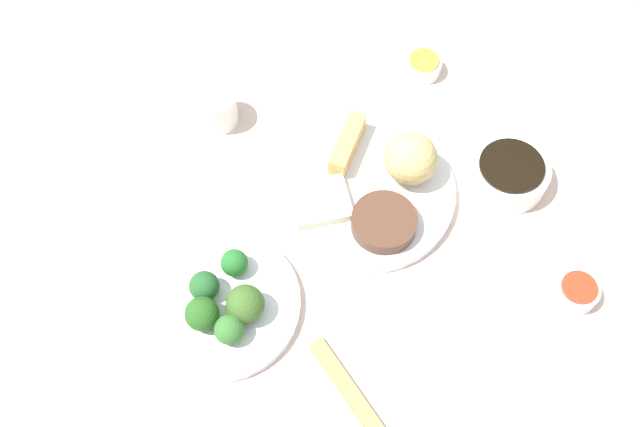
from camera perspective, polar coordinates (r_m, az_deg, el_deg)
The scene contains 20 objects.
tabletop at distance 1.03m, azimuth 2.01°, elevation 0.29°, with size 2.20×2.20×0.02m, color beige.
main_plate at distance 1.03m, azimuth 3.51°, elevation 1.83°, with size 0.26×0.26×0.02m, color white.
rice_scoop at distance 1.01m, azimuth 7.16°, elevation 4.32°, with size 0.07×0.07×0.07m, color tan.
spring_roll at distance 1.04m, azimuth 2.16°, elevation 5.45°, with size 0.10×0.02×0.03m, color #DCA756.
crab_rangoon_wonton at distance 1.00m, azimuth 0.02°, elevation 1.13°, with size 0.07×0.08×0.01m, color beige.
stir_fry_heap at distance 0.98m, azimuth 5.06°, elevation -0.70°, with size 0.09×0.09×0.02m, color #513324.
broccoli_plate at distance 0.96m, azimuth -7.80°, elevation -7.07°, with size 0.21×0.21×0.01m, color white.
broccoli_floret_0 at distance 0.92m, azimuth -5.92°, elevation -7.10°, with size 0.05×0.05×0.05m, color #3A6025.
broccoli_floret_1 at distance 0.94m, azimuth -9.10°, elevation -5.66°, with size 0.04×0.04×0.04m, color #245929.
broccoli_floret_2 at distance 0.91m, azimuth -7.15°, elevation -9.04°, with size 0.04×0.04×0.04m, color #346D2C.
broccoli_floret_3 at distance 0.92m, azimuth -9.27°, elevation -7.80°, with size 0.04×0.04×0.04m, color #265B1E.
broccoli_floret_4 at distance 0.95m, azimuth -6.76°, elevation -3.88°, with size 0.04×0.04×0.04m, color #246A28.
soy_sauce_bowl at distance 1.06m, azimuth 14.65°, elevation 2.94°, with size 0.11×0.11×0.04m, color white.
soy_sauce_bowl_liquid at distance 1.04m, azimuth 14.91°, elevation 3.57°, with size 0.09×0.09×0.00m, color black.
sauce_ramekin_sweet_and_sour at distance 1.00m, azimuth 19.51°, elevation -5.84°, with size 0.06×0.06×0.02m, color white.
sauce_ramekin_sweet_and_sour_liquid at distance 0.99m, azimuth 19.76°, elevation -5.49°, with size 0.05×0.05×0.00m, color red.
sauce_ramekin_hot_mustard at distance 1.17m, azimuth 8.12°, elevation 11.40°, with size 0.06×0.06×0.02m, color white.
sauce_ramekin_hot_mustard_liquid at distance 1.16m, azimuth 8.21°, elevation 11.88°, with size 0.05×0.05×0.00m, color yellow.
teacup at distance 1.10m, azimuth -8.16°, elevation 8.16°, with size 0.06×0.06×0.05m, color white.
chopsticks_pair at distance 0.90m, azimuth 3.84°, elevation -15.86°, with size 0.23×0.02×0.01m, color #A4834F.
Camera 1 is at (-0.50, 0.13, 0.90)m, focal length 40.65 mm.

